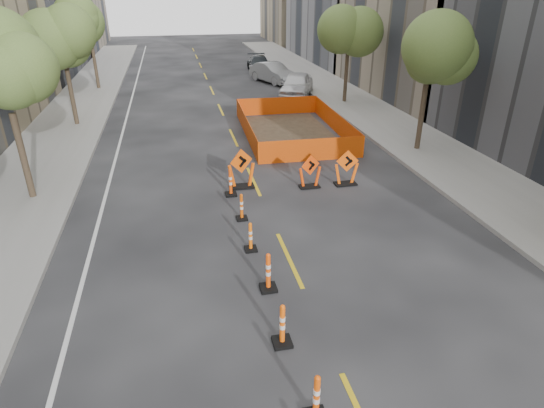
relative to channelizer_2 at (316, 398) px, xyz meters
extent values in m
plane|color=black|center=(0.86, 1.42, -0.54)|extent=(140.00, 140.00, 0.00)
cube|color=gray|center=(-8.14, 13.42, -0.47)|extent=(4.00, 90.00, 0.15)
cube|color=gray|center=(9.86, 13.42, -0.47)|extent=(4.00, 90.00, 0.15)
cylinder|color=#382B1E|center=(-7.54, 11.42, 1.03)|extent=(0.24, 0.24, 3.15)
sphere|color=#507130|center=(-7.54, 11.42, 4.01)|extent=(2.80, 2.80, 2.80)
cylinder|color=#382B1E|center=(-7.54, 21.42, 1.03)|extent=(0.24, 0.24, 3.15)
sphere|color=#507130|center=(-7.54, 21.42, 4.01)|extent=(2.80, 2.80, 2.80)
cylinder|color=#382B1E|center=(-7.54, 31.42, 1.03)|extent=(0.24, 0.24, 3.15)
sphere|color=#507130|center=(-7.54, 31.42, 4.01)|extent=(2.80, 2.80, 2.80)
cylinder|color=#382B1E|center=(9.26, 13.42, 1.03)|extent=(0.24, 0.24, 3.15)
sphere|color=#507130|center=(9.26, 13.42, 4.01)|extent=(2.80, 2.80, 2.80)
cylinder|color=#382B1E|center=(9.26, 23.42, 1.03)|extent=(0.24, 0.24, 3.15)
sphere|color=#507130|center=(9.26, 23.42, 4.01)|extent=(2.80, 2.80, 2.80)
imported|color=white|center=(6.60, 26.00, 0.29)|extent=(3.77, 5.26, 1.66)
imported|color=#949699|center=(6.04, 31.42, 0.24)|extent=(3.35, 5.01, 1.56)
imported|color=black|center=(5.92, 36.75, 0.14)|extent=(2.23, 4.85, 1.37)
camera|label=1|loc=(-2.04, -5.58, 6.80)|focal=30.00mm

